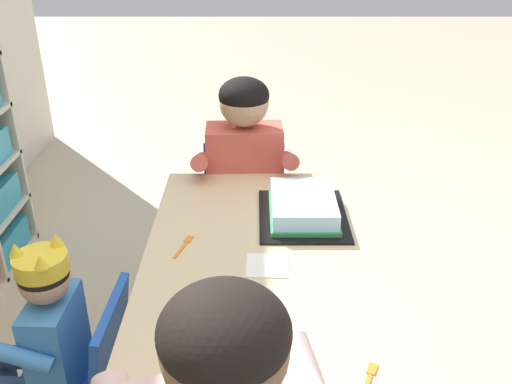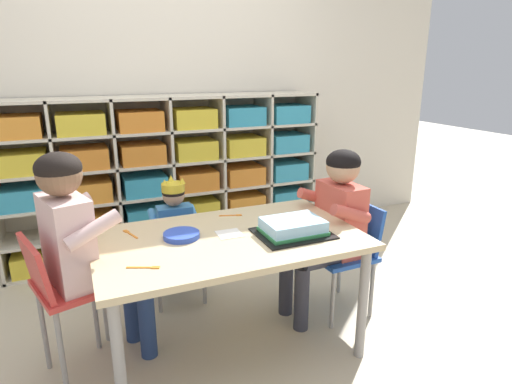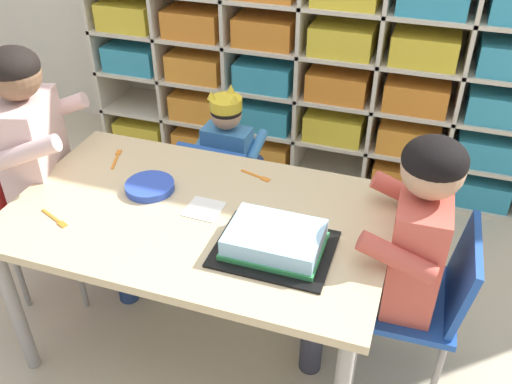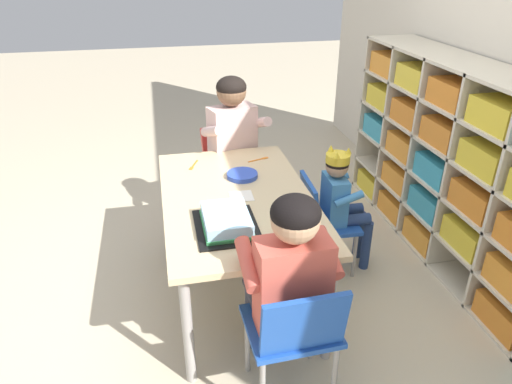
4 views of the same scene
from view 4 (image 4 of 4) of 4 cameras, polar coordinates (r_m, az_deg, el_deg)
ground at (r=2.83m, az=-2.09°, el=-11.93°), size 16.00×16.00×0.00m
storage_cubby_shelf at (r=3.01m, az=25.00°, el=1.41°), size 2.42×0.37×1.23m
activity_table at (r=2.51m, az=-2.31°, el=-1.78°), size 1.29×0.78×0.64m
classroom_chair_blue at (r=2.85m, az=8.14°, el=-3.07°), size 0.35×0.33×0.61m
child_with_crown at (r=2.82m, az=10.37°, el=-0.48°), size 0.30×0.31×0.80m
classroom_chair_adult_side at (r=3.25m, az=-3.18°, el=3.35°), size 0.41×0.42×0.73m
adult_helper_seated at (r=3.07m, az=-2.35°, el=6.28°), size 0.48×0.46×1.10m
classroom_chair_guest_side at (r=2.01m, az=4.80°, el=-16.44°), size 0.37×0.39×0.66m
guest_at_table_side at (r=1.96m, az=3.96°, el=-9.85°), size 0.44×0.41×1.00m
birthday_cake_on_tray at (r=2.19m, az=-3.64°, el=-3.61°), size 0.36×0.29×0.08m
paper_plate_stack at (r=2.67m, az=-1.69°, el=2.08°), size 0.18×0.18×0.03m
paper_napkin_square at (r=2.47m, az=-1.79°, el=-0.51°), size 0.13×0.13×0.00m
fork_near_child_seat at (r=2.91m, az=0.43°, el=4.01°), size 0.06×0.14×0.00m
fork_at_table_front_edge at (r=2.43m, az=4.53°, el=-1.09°), size 0.13×0.05×0.00m
fork_near_cake_tray at (r=2.85m, az=-7.65°, el=3.22°), size 0.13×0.07×0.00m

